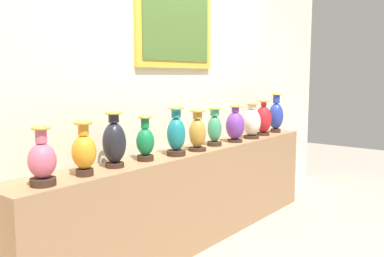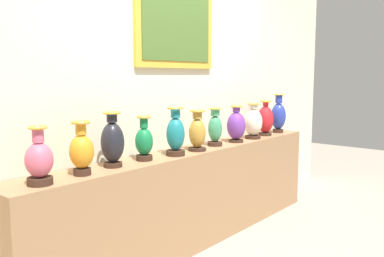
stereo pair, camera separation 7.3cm
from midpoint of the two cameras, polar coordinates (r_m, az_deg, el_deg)
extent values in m
plane|color=gray|center=(3.76, 0.58, -15.49)|extent=(11.78, 11.78, 0.00)
cube|color=#99704C|center=(3.62, 0.59, -9.42)|extent=(3.37, 0.37, 0.83)
cube|color=beige|center=(3.63, -2.40, 7.68)|extent=(5.78, 0.10, 2.96)
cube|color=gold|center=(3.62, -1.59, 14.32)|extent=(0.96, 0.03, 0.75)
cube|color=#4A6A2C|center=(3.60, -1.36, 14.34)|extent=(0.84, 0.01, 0.63)
cylinder|color=#382319|center=(2.55, -19.49, -6.85)|extent=(0.15, 0.15, 0.04)
ellipsoid|color=#CC5972|center=(2.52, -19.60, -4.12)|extent=(0.16, 0.16, 0.20)
cylinder|color=#CC5972|center=(2.50, -19.75, -0.84)|extent=(0.06, 0.06, 0.09)
torus|color=gold|center=(2.49, -19.79, 0.15)|extent=(0.11, 0.11, 0.02)
cylinder|color=#382319|center=(2.71, -14.18, -5.81)|extent=(0.11, 0.11, 0.04)
ellipsoid|color=orange|center=(2.68, -14.27, -3.12)|extent=(0.15, 0.15, 0.21)
cylinder|color=orange|center=(2.66, -14.36, -0.01)|extent=(0.07, 0.07, 0.08)
torus|color=gold|center=(2.66, -14.39, 0.84)|extent=(0.12, 0.12, 0.02)
cylinder|color=#382319|center=(2.91, -10.15, -4.93)|extent=(0.13, 0.13, 0.03)
ellipsoid|color=black|center=(2.88, -10.22, -1.91)|extent=(0.16, 0.16, 0.28)
cylinder|color=black|center=(2.86, -10.30, 1.51)|extent=(0.07, 0.07, 0.07)
torus|color=gold|center=(2.85, -10.31, 2.16)|extent=(0.12, 0.12, 0.02)
cylinder|color=#382319|center=(3.09, -5.94, -4.03)|extent=(0.12, 0.12, 0.04)
ellipsoid|color=#14723D|center=(3.07, -5.96, -1.80)|extent=(0.13, 0.13, 0.20)
cylinder|color=#14723D|center=(3.05, -6.00, 0.85)|extent=(0.06, 0.06, 0.08)
torus|color=gold|center=(3.05, -6.01, 1.62)|extent=(0.11, 0.11, 0.02)
cylinder|color=#382319|center=(3.27, -1.64, -3.38)|extent=(0.15, 0.15, 0.04)
ellipsoid|color=#19727A|center=(3.24, -1.65, -0.77)|extent=(0.15, 0.15, 0.26)
cylinder|color=#19727A|center=(3.22, -1.66, 2.19)|extent=(0.07, 0.07, 0.08)
torus|color=gold|center=(3.22, -1.66, 2.87)|extent=(0.13, 0.13, 0.02)
cylinder|color=#382319|center=(3.48, 1.33, -2.87)|extent=(0.15, 0.15, 0.03)
ellipsoid|color=#B27F2D|center=(3.45, 1.34, -0.67)|extent=(0.14, 0.14, 0.24)
cylinder|color=#B27F2D|center=(3.44, 1.35, 1.90)|extent=(0.08, 0.08, 0.07)
torus|color=gold|center=(3.43, 1.35, 2.46)|extent=(0.13, 0.13, 0.02)
cylinder|color=#382319|center=(3.73, 3.75, -2.11)|extent=(0.13, 0.13, 0.04)
ellipsoid|color=#388C60|center=(3.71, 3.77, -0.04)|extent=(0.13, 0.13, 0.24)
cylinder|color=#388C60|center=(3.69, 3.79, 2.27)|extent=(0.08, 0.08, 0.06)
torus|color=gold|center=(3.69, 3.79, 2.77)|extent=(0.12, 0.12, 0.01)
cylinder|color=#382319|center=(3.95, 6.62, -1.70)|extent=(0.14, 0.14, 0.03)
ellipsoid|color=#6B3393|center=(3.93, 6.65, 0.37)|extent=(0.18, 0.18, 0.26)
cylinder|color=#6B3393|center=(3.92, 6.69, 2.67)|extent=(0.07, 0.07, 0.05)
torus|color=gold|center=(3.91, 6.69, 3.07)|extent=(0.11, 0.11, 0.02)
cylinder|color=#382319|center=(4.20, 8.90, -1.18)|extent=(0.16, 0.16, 0.03)
ellipsoid|color=beige|center=(4.18, 8.94, 0.85)|extent=(0.18, 0.18, 0.27)
cylinder|color=beige|center=(4.16, 8.99, 3.04)|extent=(0.08, 0.08, 0.05)
torus|color=gold|center=(4.16, 8.99, 3.39)|extent=(0.12, 0.12, 0.02)
cylinder|color=#382319|center=(4.44, 10.53, -0.76)|extent=(0.14, 0.14, 0.03)
ellipsoid|color=red|center=(4.42, 10.58, 1.22)|extent=(0.17, 0.17, 0.28)
cylinder|color=red|center=(4.41, 10.63, 3.39)|extent=(0.06, 0.06, 0.06)
torus|color=gold|center=(4.40, 10.64, 3.75)|extent=(0.12, 0.12, 0.02)
cylinder|color=#382319|center=(4.69, 12.24, -0.32)|extent=(0.11, 0.11, 0.04)
ellipsoid|color=#263899|center=(4.67, 12.29, 1.67)|extent=(0.16, 0.16, 0.29)
cylinder|color=#263899|center=(4.65, 12.36, 4.03)|extent=(0.08, 0.08, 0.10)
torus|color=gold|center=(4.65, 12.37, 4.64)|extent=(0.11, 0.11, 0.02)
camera|label=1|loc=(0.04, -89.40, 0.08)|focal=38.58mm
camera|label=2|loc=(0.04, 90.60, -0.08)|focal=38.58mm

